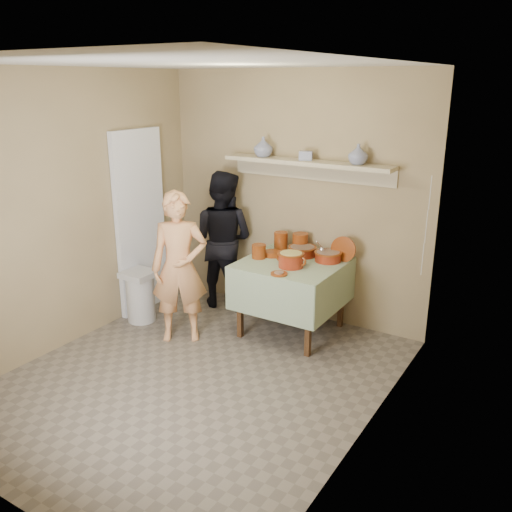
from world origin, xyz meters
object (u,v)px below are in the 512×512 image
Objects in this scene: person_helper at (222,240)px; cazuela_rice at (291,259)px; serving_table at (292,273)px; trash_bin at (140,296)px; person_cook at (179,268)px.

cazuela_rice is at bearing 152.01° from person_helper.
serving_table is at bearing 158.64° from person_helper.
trash_bin is at bearing 51.45° from person_helper.
person_cook is 0.80m from trash_bin.
person_cook reaches higher than trash_bin.
person_cook is 4.54× the size of cazuela_rice.
person_helper is at bearing 167.28° from serving_table.
trash_bin is at bearing 135.82° from person_cook.
serving_table is (0.86, 0.71, -0.11)m from person_cook.
person_helper is at bearing 63.58° from person_cook.
person_helper is 4.70× the size of cazuela_rice.
cazuela_rice is 1.73m from trash_bin.
cazuela_rice reaches higher than serving_table.
serving_table is at bearing 22.21° from trash_bin.
serving_table is 2.95× the size of cazuela_rice.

